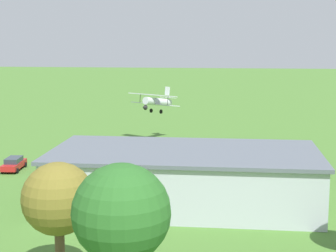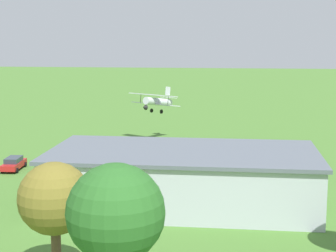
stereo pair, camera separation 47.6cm
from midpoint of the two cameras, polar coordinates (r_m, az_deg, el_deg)
The scene contains 12 objects.
ground_plane at distance 83.52m, azimuth 2.67°, elevation -1.81°, with size 400.00×400.00×0.00m, color #47752D.
hangar at distance 52.83m, azimuth 1.85°, elevation -5.39°, with size 25.63×13.20×5.40m.
biplane at distance 83.48m, azimuth -1.01°, elevation 2.59°, with size 8.19×7.18×3.90m.
car_black at distance 65.71m, azimuth 13.08°, elevation -4.35°, with size 1.95×4.46×1.65m.
car_yellow at distance 69.00m, azimuth -10.09°, elevation -3.64°, with size 2.24×4.53×1.55m.
car_red at distance 69.32m, azimuth -15.61°, elevation -3.77°, with size 2.26×4.72×1.58m.
person_by_parked_cars at distance 68.55m, azimuth 4.18°, elevation -3.54°, with size 0.50×0.50×1.76m.
person_near_hangar_door at distance 71.19m, azimuth -5.65°, elevation -3.12°, with size 0.54×0.54×1.67m.
person_watching_takeoff at distance 70.74m, azimuth 13.97°, elevation -3.40°, with size 0.48×0.48×1.75m.
person_at_fence_line at distance 67.00m, azimuth 1.39°, elevation -3.85°, with size 0.54×0.54×1.69m.
tree_behind_hangar_right at distance 28.87m, azimuth -5.00°, elevation -9.03°, with size 5.23×5.23×9.70m.
tree_behind_hangar_left at distance 36.59m, azimuth -11.38°, elevation -7.51°, with size 4.81×4.81×8.11m.
Camera 2 is at (-6.11, 81.70, 16.15)m, focal length 58.43 mm.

